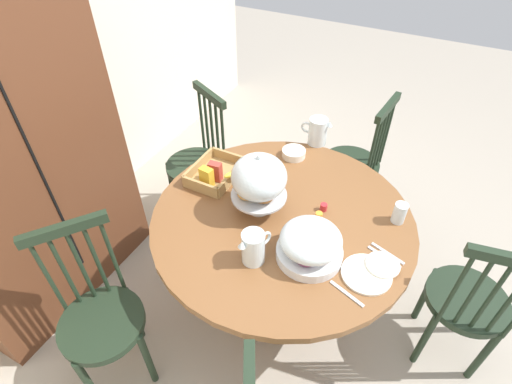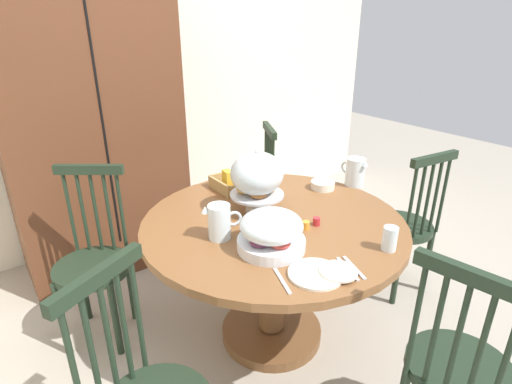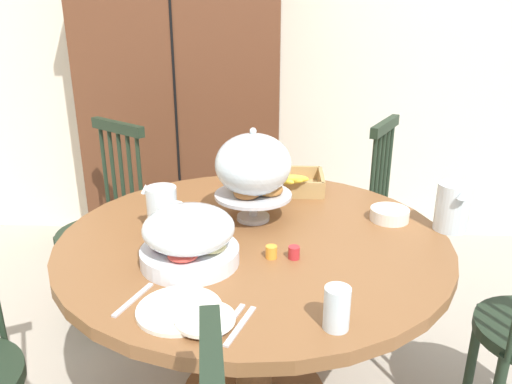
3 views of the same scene
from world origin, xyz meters
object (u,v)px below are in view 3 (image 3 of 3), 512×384
(china_plate_small, at_px, (205,319))
(drinking_glass, at_px, (337,308))
(fruit_platter_covered, at_px, (189,237))
(dining_table, at_px, (254,282))
(cereal_bowl, at_px, (390,214))
(cereal_basket, at_px, (283,181))
(pastry_stand_with_dome, at_px, (253,168))
(china_plate_large, at_px, (179,310))
(windsor_chair_near_window, at_px, (351,217))
(milk_pitcher, at_px, (452,209))
(windsor_chair_by_cabinet, at_px, (104,233))
(orange_juice_pitcher, at_px, (163,212))
(wooden_armoire, at_px, (186,97))

(china_plate_small, relative_size, drinking_glass, 1.36)
(fruit_platter_covered, relative_size, china_plate_small, 2.00)
(dining_table, height_order, cereal_bowl, cereal_bowl)
(fruit_platter_covered, height_order, cereal_basket, fruit_platter_covered)
(dining_table, relative_size, cereal_bowl, 9.44)
(pastry_stand_with_dome, height_order, china_plate_small, pastry_stand_with_dome)
(china_plate_large, xyz_separation_m, drinking_glass, (0.39, -0.05, 0.05))
(china_plate_large, xyz_separation_m, china_plate_small, (0.07, -0.05, 0.01))
(windsor_chair_near_window, relative_size, china_plate_large, 4.43)
(milk_pitcher, distance_m, cereal_bowl, 0.21)
(milk_pitcher, bearing_deg, china_plate_large, -146.88)
(windsor_chair_by_cabinet, relative_size, orange_juice_pitcher, 5.37)
(wooden_armoire, height_order, cereal_basket, wooden_armoire)
(drinking_glass, bearing_deg, windsor_chair_near_window, 80.50)
(pastry_stand_with_dome, relative_size, cereal_basket, 1.09)
(orange_juice_pitcher, height_order, cereal_bowl, orange_juice_pitcher)
(windsor_chair_near_window, bearing_deg, milk_pitcher, -73.51)
(dining_table, distance_m, china_plate_small, 0.57)
(windsor_chair_by_cabinet, xyz_separation_m, drinking_glass, (0.99, -1.11, 0.34))
(pastry_stand_with_dome, distance_m, cereal_basket, 0.37)
(milk_pitcher, relative_size, china_plate_large, 0.89)
(wooden_armoire, relative_size, pastry_stand_with_dome, 5.70)
(dining_table, relative_size, china_plate_large, 6.01)
(orange_juice_pitcher, distance_m, china_plate_small, 0.57)
(dining_table, bearing_deg, fruit_platter_covered, -130.42)
(drinking_glass, bearing_deg, cereal_basket, 97.74)
(dining_table, xyz_separation_m, windsor_chair_near_window, (0.46, 0.85, -0.10))
(cereal_basket, bearing_deg, milk_pitcher, -31.80)
(orange_juice_pitcher, bearing_deg, milk_pitcher, 4.43)
(windsor_chair_by_cabinet, distance_m, milk_pitcher, 1.57)
(cereal_basket, relative_size, drinking_glass, 2.87)
(wooden_armoire, bearing_deg, china_plate_large, -80.18)
(orange_juice_pitcher, bearing_deg, cereal_basket, 47.07)
(wooden_armoire, xyz_separation_m, china_plate_small, (0.39, -1.87, -0.23))
(fruit_platter_covered, bearing_deg, wooden_armoire, 100.76)
(pastry_stand_with_dome, distance_m, cereal_bowl, 0.53)
(milk_pitcher, xyz_separation_m, china_plate_small, (-0.77, -0.60, -0.06))
(china_plate_small, bearing_deg, fruit_platter_covered, 106.62)
(orange_juice_pitcher, height_order, cereal_basket, orange_juice_pitcher)
(dining_table, xyz_separation_m, pastry_stand_with_dome, (-0.01, 0.13, 0.39))
(windsor_chair_by_cabinet, height_order, cereal_bowl, windsor_chair_by_cabinet)
(china_plate_small, bearing_deg, dining_table, 80.41)
(pastry_stand_with_dome, height_order, fruit_platter_covered, pastry_stand_with_dome)
(wooden_armoire, relative_size, milk_pitcher, 10.01)
(wooden_armoire, bearing_deg, dining_table, -70.42)
(pastry_stand_with_dome, bearing_deg, china_plate_large, -104.31)
(wooden_armoire, bearing_deg, cereal_bowl, -50.95)
(windsor_chair_near_window, xyz_separation_m, orange_juice_pitcher, (-0.77, -0.84, 0.36))
(pastry_stand_with_dome, height_order, milk_pitcher, pastry_stand_with_dome)
(windsor_chair_by_cabinet, distance_m, pastry_stand_with_dome, 1.01)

